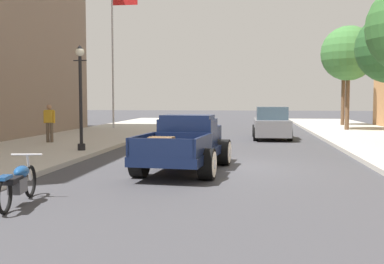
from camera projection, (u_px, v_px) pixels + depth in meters
ground_plane at (217, 167)px, 14.00m from camera, size 140.00×140.00×0.00m
hotrod_truck_navy at (187, 144)px, 13.44m from camera, size 2.48×5.04×1.58m
motorcycle_parked at (18, 182)px, 8.92m from camera, size 0.63×2.10×0.93m
car_background_grey at (271, 124)px, 23.82m from camera, size 1.91×4.32×1.65m
pedestrian_sidewalk_left at (49, 121)px, 20.30m from camera, size 0.53×0.22×1.65m
street_lamp_near at (81, 90)px, 17.04m from camera, size 0.50×0.32×3.85m
flagpole at (116, 41)px, 29.81m from camera, size 1.74×0.16×9.16m
street_tree_third at (348, 54)px, 28.45m from camera, size 3.34×3.34×6.36m
street_tree_farthest at (344, 60)px, 33.73m from camera, size 2.76×2.76×6.10m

